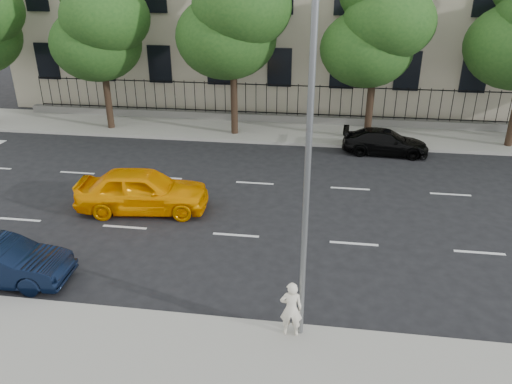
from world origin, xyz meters
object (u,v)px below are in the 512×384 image
yellow_taxi (143,190)px  street_light (310,133)px  navy_sedan (0,262)px  black_sedan (385,142)px  woman_near (291,309)px

yellow_taxi → street_light: bearing=-139.0°
navy_sedan → black_sedan: bearing=-46.2°
street_light → black_sedan: size_ratio=1.96×
navy_sedan → woman_near: 8.62m
street_light → yellow_taxi: size_ratio=1.66×
yellow_taxi → black_sedan: size_ratio=1.18×
yellow_taxi → black_sedan: (9.52, 7.60, -0.23)m
woman_near → navy_sedan: bearing=-10.8°
yellow_taxi → black_sedan: yellow_taxi is taller
street_light → navy_sedan: size_ratio=2.00×
street_light → yellow_taxi: bearing=137.9°
street_light → yellow_taxi: street_light is taller
yellow_taxi → navy_sedan: 5.62m
woman_near → black_sedan: bearing=-106.4°
yellow_taxi → woman_near: (6.03, -6.30, 0.07)m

